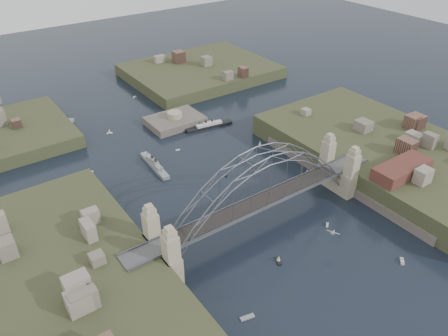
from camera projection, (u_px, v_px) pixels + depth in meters
ground at (260, 224)px, 127.54m from camera, size 500.00×500.00×0.00m
bridge at (262, 190)px, 120.89m from camera, size 84.00×13.80×24.60m
shore_west at (62, 313)px, 98.64m from camera, size 50.50×90.00×12.00m
shore_east at (386, 159)px, 154.32m from camera, size 50.50×90.00×12.00m
headland_ne at (200, 75)px, 227.02m from camera, size 70.00×55.00×9.50m
fort_island at (175, 125)px, 181.66m from camera, size 22.00×16.00×9.40m
wharf_shed at (402, 169)px, 133.89m from camera, size 20.00×8.00×4.00m
finger_pier at (426, 223)px, 126.87m from camera, size 4.00×22.00×1.40m
naval_cruiser_near at (155, 165)px, 152.99m from camera, size 3.62×19.39×5.78m
naval_cruiser_far at (65, 128)px, 176.29m from camera, size 11.78×15.10×5.71m
ocean_liner at (209, 126)px, 178.42m from camera, size 20.11×5.54×4.89m
aeroplane at (333, 233)px, 115.86m from camera, size 1.94×3.24×0.50m
small_boat_a at (148, 207)px, 132.90m from camera, size 2.74×2.36×2.38m
small_boat_b at (226, 175)px, 148.86m from camera, size 1.57×1.62×0.45m
small_boat_c at (279, 259)px, 114.42m from camera, size 2.14×3.13×2.38m
small_boat_d at (260, 143)px, 165.73m from camera, size 1.76×1.88×2.38m
small_boat_e at (89, 173)px, 149.28m from camera, size 3.80×3.27×2.38m
small_boat_f at (178, 150)px, 163.20m from camera, size 1.74×0.93×0.45m
small_boat_g at (402, 261)px, 114.56m from camera, size 2.72×2.61×1.43m
small_boat_h at (109, 132)px, 173.95m from camera, size 2.36×1.49×2.38m
small_boat_i at (307, 172)px, 149.14m from camera, size 2.51×1.42×2.38m
small_boat_j at (247, 317)px, 99.72m from camera, size 3.57×1.81×0.45m
small_boat_k at (135, 97)px, 203.92m from camera, size 1.76×0.96×1.43m
small_boat_l at (69, 217)px, 130.09m from camera, size 1.92×2.50×0.45m
small_boat_m at (327, 225)px, 126.91m from camera, size 1.93×1.78×1.43m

